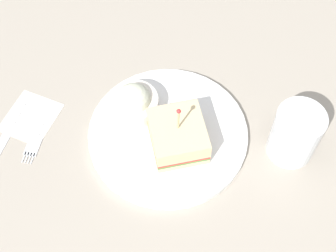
{
  "coord_description": "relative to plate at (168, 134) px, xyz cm",
  "views": [
    {
      "loc": [
        31.08,
        27.43,
        71.1
      ],
      "look_at": [
        0.0,
        0.0,
        3.31
      ],
      "focal_mm": 52.27,
      "sensor_mm": 36.0,
      "label": 1
    }
  ],
  "objects": [
    {
      "name": "ground_plane",
      "position": [
        0.0,
        0.0,
        -1.66
      ],
      "size": [
        100.24,
        100.24,
        2.0
      ],
      "primitive_type": "cube",
      "color": "#9E9384"
    },
    {
      "name": "plate",
      "position": [
        0.0,
        0.0,
        0.0
      ],
      "size": [
        26.58,
        26.58,
        1.31
      ],
      "primitive_type": "cylinder",
      "color": "white",
      "rests_on": "ground_plane"
    },
    {
      "name": "sandwich_half_center",
      "position": [
        0.56,
        2.6,
        3.2
      ],
      "size": [
        12.29,
        12.47,
        10.01
      ],
      "color": "beige",
      "rests_on": "plate"
    },
    {
      "name": "coleslaw_bowl",
      "position": [
        0.51,
        -7.18,
        2.95
      ],
      "size": [
        8.27,
        8.27,
        5.96
      ],
      "color": "silver",
      "rests_on": "plate"
    },
    {
      "name": "drink_glass",
      "position": [
        -11.49,
        16.64,
        3.7
      ],
      "size": [
        7.7,
        7.7,
        9.73
      ],
      "color": "#B74C33",
      "rests_on": "ground_plane"
    },
    {
      "name": "napkin",
      "position": [
        12.85,
        -20.23,
        -0.58
      ],
      "size": [
        11.31,
        10.73,
        0.15
      ],
      "primitive_type": "cube",
      "rotation": [
        0.0,
        0.0,
        6.61
      ],
      "color": "beige",
      "rests_on": "ground_plane"
    },
    {
      "name": "fork",
      "position": [
        15.09,
        -16.24,
        -0.48
      ],
      "size": [
        11.14,
        7.03,
        0.35
      ],
      "color": "silver",
      "rests_on": "ground_plane"
    },
    {
      "name": "knife",
      "position": [
        17.06,
        -20.91,
        -0.48
      ],
      "size": [
        11.44,
        5.87,
        0.35
      ],
      "color": "silver",
      "rests_on": "ground_plane"
    }
  ]
}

